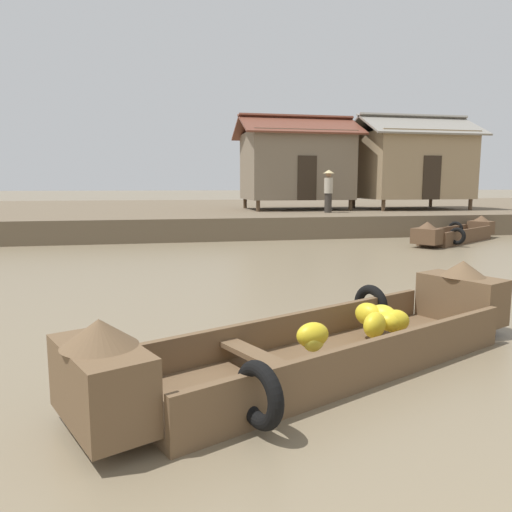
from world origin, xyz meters
The scene contains 7 objects.
ground_plane centered at (0.00, 10.00, 0.00)m, with size 300.00×300.00×0.00m, color #7A6B51.
riverbank_strip centered at (0.00, 26.14, 0.38)m, with size 160.00×20.00×0.76m, color brown.
banana_boat centered at (-0.20, 4.86, 0.29)m, with size 5.11×3.06×0.89m.
fishing_skiff_distant centered at (7.59, 14.50, 0.27)m, with size 4.34×3.24×0.77m.
stilt_house_left centered at (4.20, 21.45, 2.71)m, with size 5.09×3.83×4.07m.
stilt_house_mid_left centered at (9.38, 20.85, 2.73)m, with size 5.14×4.02×4.15m.
vendor_person centered at (4.73, 18.69, 1.68)m, with size 0.44×0.44×1.66m.
Camera 1 is at (-1.94, 0.30, 1.84)m, focal length 34.59 mm.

